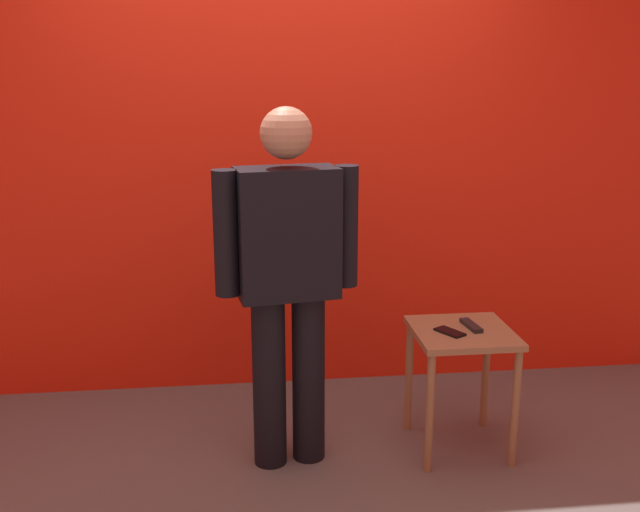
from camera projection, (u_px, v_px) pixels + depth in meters
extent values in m
plane|color=#59544F|center=(300.00, 497.00, 3.10)|extent=(12.00, 12.00, 0.00)
cube|color=red|center=(279.00, 142.00, 3.95)|extent=(4.73, 0.12, 2.78)
cylinder|color=black|center=(269.00, 382.00, 3.28)|extent=(0.17, 0.17, 0.81)
cylinder|color=black|center=(309.00, 377.00, 3.33)|extent=(0.17, 0.17, 0.81)
cube|color=black|center=(287.00, 233.00, 3.13)|extent=(0.47, 0.28, 0.57)
cube|color=#2D4784|center=(282.00, 221.00, 3.23)|extent=(0.12, 0.03, 0.48)
cube|color=silver|center=(281.00, 225.00, 3.24)|extent=(0.04, 0.01, 0.43)
cylinder|color=black|center=(226.00, 234.00, 3.06)|extent=(0.12, 0.12, 0.54)
cylinder|color=black|center=(346.00, 226.00, 3.19)|extent=(0.12, 0.12, 0.54)
sphere|color=#A87A5B|center=(286.00, 133.00, 3.02)|extent=(0.22, 0.22, 0.22)
cube|color=olive|center=(463.00, 333.00, 3.37)|extent=(0.46, 0.46, 0.03)
cylinder|color=olive|center=(430.00, 414.00, 3.23)|extent=(0.04, 0.04, 0.57)
cylinder|color=olive|center=(515.00, 409.00, 3.27)|extent=(0.04, 0.04, 0.57)
cylinder|color=olive|center=(409.00, 377.00, 3.61)|extent=(0.04, 0.04, 0.57)
cylinder|color=olive|center=(486.00, 373.00, 3.66)|extent=(0.04, 0.04, 0.57)
cube|color=black|center=(450.00, 332.00, 3.32)|extent=(0.13, 0.16, 0.01)
cube|color=black|center=(471.00, 325.00, 3.39)|extent=(0.06, 0.17, 0.02)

